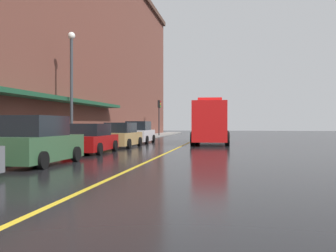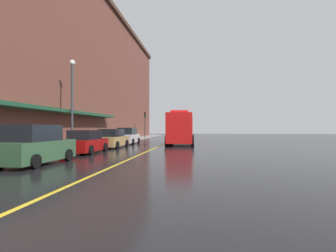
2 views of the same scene
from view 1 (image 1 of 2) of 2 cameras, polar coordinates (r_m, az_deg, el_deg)
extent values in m
plane|color=black|center=(31.81, 2.85, -2.54)|extent=(112.00, 112.00, 0.00)
cube|color=gray|center=(33.08, -7.90, -2.30)|extent=(2.40, 70.00, 0.15)
cube|color=gold|center=(31.81, 2.85, -2.53)|extent=(0.16, 70.00, 0.01)
cube|color=brown|center=(35.15, -18.02, 12.37)|extent=(9.59, 64.00, 17.86)
cube|color=#19472D|center=(24.89, -15.47, 3.77)|extent=(1.20, 22.40, 0.24)
cube|color=#2D5133|center=(16.31, -18.09, -3.04)|extent=(1.89, 4.63, 0.96)
cube|color=black|center=(16.08, -18.49, 0.03)|extent=(1.66, 2.56, 0.79)
cylinder|color=black|center=(18.01, -18.40, -3.79)|extent=(0.24, 0.65, 0.64)
cylinder|color=black|center=(17.21, -13.17, -3.97)|extent=(0.24, 0.65, 0.64)
cylinder|color=black|center=(14.67, -17.69, -4.74)|extent=(0.24, 0.65, 0.64)
cube|color=maroon|center=(21.91, -10.92, -2.38)|extent=(1.78, 4.60, 0.79)
cube|color=black|center=(21.68, -11.12, -0.51)|extent=(1.58, 2.54, 0.65)
cylinder|color=black|center=(23.55, -11.77, -2.80)|extent=(0.23, 0.64, 0.64)
cylinder|color=black|center=(23.02, -7.73, -2.86)|extent=(0.23, 0.64, 0.64)
cylinder|color=black|center=(20.91, -14.42, -3.20)|extent=(0.23, 0.64, 0.64)
cylinder|color=black|center=(20.31, -9.92, -3.30)|extent=(0.23, 0.64, 0.64)
cube|color=#A5844C|center=(26.96, -6.68, -1.82)|extent=(1.82, 4.52, 0.82)
cube|color=black|center=(26.73, -6.83, -0.23)|extent=(1.61, 2.50, 0.67)
cylinder|color=black|center=(28.56, -7.54, -2.23)|extent=(0.23, 0.64, 0.64)
cylinder|color=black|center=(28.07, -4.14, -2.28)|extent=(0.23, 0.64, 0.64)
cylinder|color=black|center=(25.93, -9.44, -2.50)|extent=(0.23, 0.64, 0.64)
cylinder|color=black|center=(25.39, -5.73, -2.56)|extent=(0.23, 0.64, 0.64)
cube|color=silver|center=(32.54, -4.19, -1.38)|extent=(1.83, 4.44, 0.89)
cube|color=black|center=(32.31, -4.27, 0.05)|extent=(1.64, 2.45, 0.73)
cylinder|color=black|center=(34.10, -5.16, -1.80)|extent=(0.22, 0.64, 0.64)
cylinder|color=black|center=(33.71, -2.15, -1.83)|extent=(0.22, 0.64, 0.64)
cylinder|color=black|center=(31.44, -6.37, -1.99)|extent=(0.22, 0.64, 0.64)
cylinder|color=black|center=(31.02, -3.12, -2.02)|extent=(0.22, 0.64, 0.64)
cube|color=red|center=(28.33, 6.09, 0.66)|extent=(2.51, 2.53, 2.92)
cube|color=red|center=(32.91, 6.34, 0.42)|extent=(2.60, 6.05, 2.69)
cube|color=red|center=(28.38, 6.09, 3.85)|extent=(1.73, 0.64, 0.24)
cylinder|color=black|center=(28.43, 8.60, -1.88)|extent=(0.32, 1.01, 1.00)
cylinder|color=black|center=(28.50, 3.59, -1.87)|extent=(0.32, 1.01, 1.00)
cylinder|color=black|center=(32.17, 8.51, -1.62)|extent=(0.32, 1.01, 1.00)
cylinder|color=black|center=(32.24, 4.09, -1.61)|extent=(0.32, 1.01, 1.00)
cylinder|color=black|center=(34.60, 8.47, -1.48)|extent=(0.32, 1.01, 1.00)
cylinder|color=black|center=(34.66, 4.36, -1.47)|extent=(0.32, 1.01, 1.00)
cylinder|color=#4C4C51|center=(19.81, -17.44, -2.38)|extent=(0.07, 0.07, 1.05)
cube|color=black|center=(19.79, -17.45, -0.46)|extent=(0.14, 0.18, 0.28)
cylinder|color=#33383D|center=(24.33, -13.78, 4.56)|extent=(0.18, 0.18, 6.50)
sphere|color=white|center=(24.82, -13.80, 12.58)|extent=(0.44, 0.44, 0.44)
cylinder|color=#232326|center=(48.27, -1.31, 0.66)|extent=(0.14, 0.14, 3.40)
cube|color=black|center=(48.33, -1.31, 3.21)|extent=(0.28, 0.36, 0.90)
sphere|color=red|center=(48.31, -1.12, 3.57)|extent=(0.16, 0.16, 0.16)
sphere|color=gold|center=(48.30, -1.12, 3.21)|extent=(0.16, 0.16, 0.16)
sphere|color=green|center=(48.28, -1.12, 2.86)|extent=(0.16, 0.16, 0.16)
camera|label=2|loc=(1.96, 23.10, 4.46)|focal=29.51mm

